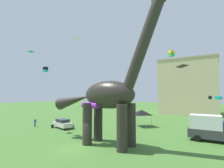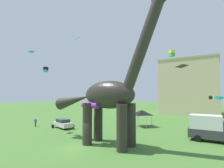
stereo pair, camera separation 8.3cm
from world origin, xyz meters
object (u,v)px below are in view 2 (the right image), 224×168
(festival_canopy_tent, at_px, (142,112))
(kite_far_left, at_px, (115,88))
(parked_box_truck, at_px, (212,128))
(kite_high_right, at_px, (78,38))
(kite_mid_left, at_px, (31,52))
(dinosaur_sculpture, at_px, (108,95))
(kite_near_high, at_px, (172,53))
(parked_sedan_left, at_px, (63,123))
(kite_trailing, at_px, (217,98))
(person_near_flyer, at_px, (84,120))
(kite_drifting, at_px, (46,69))
(kite_far_right, at_px, (182,66))
(kite_high_left, at_px, (92,105))
(person_far_spectator, at_px, (35,121))

(festival_canopy_tent, xyz_separation_m, kite_far_left, (-11.14, 8.79, 5.11))
(parked_box_truck, height_order, kite_far_left, kite_far_left)
(kite_high_right, distance_m, kite_far_left, 18.80)
(kite_mid_left, bearing_deg, kite_far_left, 83.08)
(dinosaur_sculpture, bearing_deg, kite_mid_left, 167.09)
(festival_canopy_tent, bearing_deg, kite_far_left, 141.75)
(dinosaur_sculpture, xyz_separation_m, kite_near_high, (2.17, 23.01, 9.40))
(parked_sedan_left, height_order, kite_far_left, kite_far_left)
(dinosaur_sculpture, relative_size, kite_far_left, 9.90)
(parked_box_truck, distance_m, kite_far_left, 27.00)
(parked_box_truck, relative_size, kite_mid_left, 4.90)
(kite_trailing, relative_size, kite_mid_left, 1.91)
(person_near_flyer, relative_size, kite_far_left, 0.62)
(dinosaur_sculpture, bearing_deg, kite_drifting, 166.73)
(kite_drifting, bearing_deg, kite_far_left, 92.49)
(kite_far_right, bearing_deg, parked_sedan_left, 167.71)
(kite_high_left, relative_size, kite_far_left, 1.61)
(parked_sedan_left, relative_size, kite_trailing, 2.07)
(parked_box_truck, relative_size, kite_far_right, 4.59)
(parked_sedan_left, bearing_deg, kite_drifting, -64.39)
(kite_far_left, bearing_deg, person_near_flyer, -92.80)
(kite_far_left, bearing_deg, kite_far_right, -47.07)
(person_near_flyer, distance_m, kite_high_right, 16.34)
(festival_canopy_tent, bearing_deg, person_far_spectator, -147.30)
(person_far_spectator, bearing_deg, person_near_flyer, -30.02)
(kite_high_right, bearing_deg, kite_far_left, 98.52)
(person_far_spectator, xyz_separation_m, kite_trailing, (28.30, 12.37, 4.40))
(kite_near_high, relative_size, kite_high_right, 1.01)
(parked_sedan_left, height_order, person_near_flyer, parked_sedan_left)
(festival_canopy_tent, height_order, kite_mid_left, kite_mid_left)
(dinosaur_sculpture, height_order, kite_far_left, dinosaur_sculpture)
(kite_high_right, relative_size, kite_far_left, 0.84)
(parked_box_truck, bearing_deg, kite_drifting, -159.55)
(kite_drifting, xyz_separation_m, kite_far_right, (19.58, -0.11, -1.28))
(kite_high_right, relative_size, kite_high_left, 0.52)
(parked_sedan_left, bearing_deg, dinosaur_sculpture, -4.36)
(kite_trailing, relative_size, kite_high_right, 1.62)
(festival_canopy_tent, xyz_separation_m, kite_near_high, (3.37, 9.93, 12.63))
(parked_sedan_left, xyz_separation_m, festival_canopy_tent, (11.02, 8.84, 1.74))
(person_near_flyer, distance_m, kite_trailing, 24.50)
(kite_high_right, bearing_deg, parked_sedan_left, -160.80)
(parked_box_truck, distance_m, kite_near_high, 21.63)
(person_far_spectator, xyz_separation_m, kite_near_high, (19.74, 20.44, 14.26))
(kite_trailing, bearing_deg, parked_sedan_left, -154.99)
(kite_drifting, bearing_deg, person_near_flyer, 98.14)
(dinosaur_sculpture, distance_m, kite_drifting, 12.03)
(parked_box_truck, xyz_separation_m, kite_high_left, (-12.13, -8.54, 2.89))
(parked_box_truck, distance_m, kite_high_right, 24.58)
(festival_canopy_tent, height_order, kite_high_right, kite_high_right)
(kite_near_high, height_order, kite_drifting, kite_near_high)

